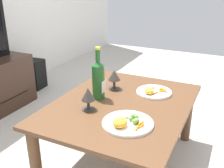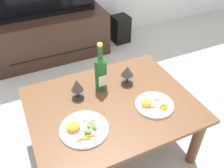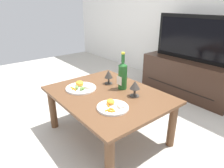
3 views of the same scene
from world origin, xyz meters
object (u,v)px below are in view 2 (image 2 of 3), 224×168
Objects in this scene: goblet_left at (77,86)px; goblet_right at (127,72)px; wine_bottle at (101,71)px; dinner_plate_left at (83,128)px; dining_table at (112,111)px; floor_speaker at (121,29)px; dinner_plate_right at (154,104)px; tv_stand at (51,38)px.

goblet_left is 0.36m from goblet_right.
dinner_plate_left is at bearing -128.68° from wine_bottle.
dining_table is at bearing -142.00° from goblet_right.
floor_speaker is at bearing 65.12° from goblet_right.
dinner_plate_right is at bearing 0.09° from dinner_plate_left.
goblet_right reaches higher than dinner_plate_right.
dinner_plate_left is 0.47m from dinner_plate_right.
dining_table is 4.29× the size of dinner_plate_right.
floor_speaker is at bearing 70.56° from dinner_plate_right.
dining_table is 0.27m from wine_bottle.
wine_bottle is 1.41× the size of dinner_plate_right.
dining_table is 0.28m from dinner_plate_right.
wine_bottle is at bearing 88.36° from dining_table.
dining_table is at bearing 149.96° from dinner_plate_right.
goblet_right is 0.57× the size of dinner_plate_right.
goblet_left is 0.50× the size of dinner_plate_left.
dinner_plate_left is (-0.06, -0.28, -0.08)m from goblet_left.
dining_table is 1.67m from floor_speaker.
dinner_plate_right is (0.47, 0.00, -0.00)m from dinner_plate_left.
floor_speaker is 0.96× the size of wine_bottle.
dinner_plate_right is (-0.56, -1.59, 0.29)m from floor_speaker.
dining_table is 7.40× the size of goblet_left.
goblet_left reaches higher than dining_table.
goblet_left is at bearing 140.49° from dining_table.
goblet_right is at bearing 99.27° from dinner_plate_right.
tv_stand is 8.72× the size of goblet_left.
goblet_right is (0.19, 0.15, 0.17)m from dining_table.
goblet_left is 1.01× the size of goblet_right.
dinner_plate_left is at bearing -146.67° from goblet_right.
wine_bottle reaches higher than dining_table.
tv_stand is at bearing 92.98° from dining_table.
dining_table is at bearing -87.02° from tv_stand.
wine_bottle is at bearing 8.06° from goblet_left.
dinner_plate_left is (-0.25, -0.31, -0.12)m from wine_bottle.
tv_stand is 3.58× the size of wine_bottle.
dining_table is at bearing -39.51° from goblet_left.
floor_speaker is at bearing 53.40° from goblet_left.
floor_speaker is 1.56m from wine_bottle.
goblet_right is at bearing 33.33° from dinner_plate_left.
dinner_plate_left reaches higher than floor_speaker.
goblet_right is (0.36, 0.00, 0.00)m from goblet_left.
wine_bottle is 0.41m from dinner_plate_left.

